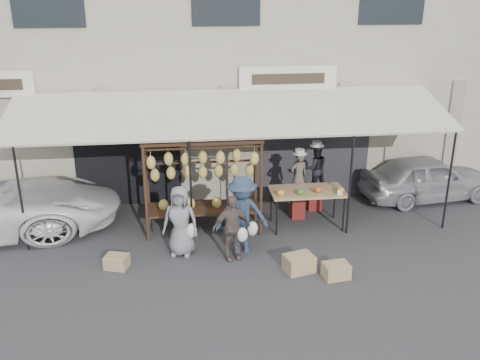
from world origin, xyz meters
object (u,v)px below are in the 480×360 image
Objects in this scene: crate_near_b at (336,271)px; sedan at (428,178)px; customer_mid at (231,228)px; vendor_right at (316,168)px; vendor_left at (299,176)px; crate_far at (117,262)px; customer_right at (242,215)px; crate_near_a at (299,263)px; banana_rack at (203,167)px; customer_left at (180,221)px; produce_table at (308,192)px.

sedan is at bearing 46.10° from crate_near_b.
vendor_right is at bearing 29.43° from customer_mid.
crate_near_b is at bearing 77.54° from vendor_left.
crate_near_b is 0.14× the size of sedan.
customer_mid is at bearing 3.16° from crate_far.
customer_right is 5.67m from sedan.
vendor_left reaches higher than crate_far.
crate_near_a is at bearing -42.90° from customer_mid.
vendor_right is 2.77× the size of crate_far.
banana_rack is at bearing 122.98° from customer_right.
vendor_right is at bearing 83.44° from crate_near_b.
banana_rack reaches higher than customer_right.
crate_near_b is (0.66, -0.33, -0.02)m from crate_near_a.
customer_left is at bearing 18.70° from crate_far.
produce_table is 1.10m from vendor_right.
produce_table is at bearing 63.66° from vendor_right.
vendor_right is at bearing 18.46° from banana_rack.
customer_mid is 0.82× the size of customer_right.
produce_table is 4.50m from crate_far.
crate_far is at bearing 168.42° from crate_near_b.
vendor_right is at bearing 66.95° from produce_table.
customer_mid is (-1.89, -1.30, -0.17)m from produce_table.
customer_mid is 2.24m from crate_near_b.
crate_near_a is at bearing -107.36° from produce_table.
vendor_right is at bearing 27.53° from crate_far.
banana_rack is at bearing 77.60° from customer_left.
vendor_right is 5.30m from crate_far.
banana_rack reaches higher than customer_mid.
crate_near_b is at bearing 129.44° from sedan.
customer_mid is 0.40× the size of sedan.
crate_near_b is (1.93, -1.00, -0.55)m from customer_mid.
customer_left is at bearing 176.59° from customer_right.
customer_right is at bearing 143.36° from crate_near_b.
customer_left is at bearing -161.30° from produce_table.
crate_near_a is 1.14× the size of crate_near_b.
vendor_right is 0.73× the size of customer_right.
crate_near_a is at bearing 121.77° from sedan.
crate_near_a is at bearing 63.12° from vendor_left.
customer_right is at bearing 107.83° from sedan.
vendor_right reaches higher than crate_near_b.
customer_left reaches higher than crate_near_b.
customer_mid is at bearing -145.56° from produce_table.
vendor_left is 2.15× the size of crate_near_a.
crate_far is (-2.32, -0.13, -0.56)m from customer_mid.
customer_right reaches higher than sedan.
vendor_left is 2.60m from customer_mid.
customer_right reaches higher than crate_far.
crate_far is (-4.63, -2.41, -0.95)m from vendor_right.
customer_right reaches higher than customer_left.
produce_table is 3.81× the size of crate_far.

